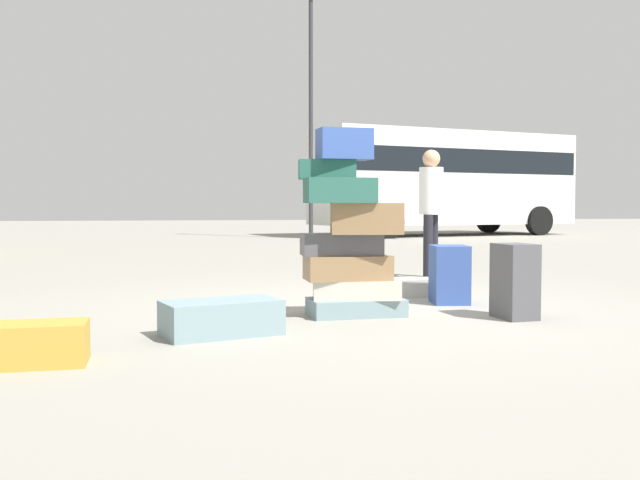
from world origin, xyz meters
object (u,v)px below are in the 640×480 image
object	(u,v)px
suitcase_charcoal_left_side	(515,281)
suitcase_navy_foreground_near	(449,274)
suitcase_slate_upright_blue	(221,318)
suitcase_tan_white_trunk	(24,344)
lamp_post	(311,79)
person_bearded_onlooker	(431,202)
suitcase_cream_right_side	(417,287)
suitcase_tower	(350,242)
parked_bus	(444,176)

from	to	relation	value
suitcase_charcoal_left_side	suitcase_navy_foreground_near	bearing A→B (deg)	95.17
suitcase_charcoal_left_side	suitcase_slate_upright_blue	bearing A→B (deg)	-178.81
suitcase_charcoal_left_side	suitcase_tan_white_trunk	xyz separation A→B (m)	(-3.49, -1.05, -0.18)
suitcase_slate_upright_blue	lamp_post	xyz separation A→B (m)	(3.16, 14.45, 4.31)
suitcase_charcoal_left_side	lamp_post	xyz separation A→B (m)	(0.81, 14.14, 4.13)
suitcase_navy_foreground_near	lamp_post	distance (m)	13.88
suitcase_charcoal_left_side	person_bearded_onlooker	size ratio (longest dim) A/B	0.37
suitcase_slate_upright_blue	suitcase_cream_right_side	bearing A→B (deg)	24.28
suitcase_navy_foreground_near	person_bearded_onlooker	world-z (taller)	person_bearded_onlooker
suitcase_cream_right_side	person_bearded_onlooker	world-z (taller)	person_bearded_onlooker
suitcase_tower	suitcase_charcoal_left_side	world-z (taller)	suitcase_tower
suitcase_cream_right_side	suitcase_navy_foreground_near	bearing A→B (deg)	-70.73
suitcase_slate_upright_blue	parked_bus	size ratio (longest dim) A/B	0.09
suitcase_slate_upright_blue	suitcase_tan_white_trunk	bearing A→B (deg)	-164.40
suitcase_tower	suitcase_navy_foreground_near	distance (m)	1.27
suitcase_charcoal_left_side	suitcase_cream_right_side	xyz separation A→B (m)	(-0.31, 1.50, -0.21)
person_bearded_onlooker	suitcase_tan_white_trunk	bearing A→B (deg)	-6.16
suitcase_charcoal_left_side	lamp_post	world-z (taller)	lamp_post
suitcase_tower	suitcase_slate_upright_blue	xyz separation A→B (m)	(-1.07, -0.67, -0.49)
parked_bus	suitcase_tower	bearing A→B (deg)	-126.78
suitcase_charcoal_left_side	suitcase_tan_white_trunk	world-z (taller)	suitcase_charcoal_left_side
suitcase_tower	suitcase_charcoal_left_side	distance (m)	1.36
suitcase_tan_white_trunk	suitcase_slate_upright_blue	size ratio (longest dim) A/B	0.87
suitcase_navy_foreground_near	suitcase_slate_upright_blue	xyz separation A→B (m)	(-2.16, -1.25, -0.15)
suitcase_navy_foreground_near	parked_bus	bearing A→B (deg)	78.00
parked_bus	lamp_post	size ratio (longest dim) A/B	1.25
lamp_post	suitcase_cream_right_side	bearing A→B (deg)	-95.07
suitcase_charcoal_left_side	parked_bus	size ratio (longest dim) A/B	0.07
suitcase_tan_white_trunk	lamp_post	xyz separation A→B (m)	(4.30, 15.19, 4.31)
suitcase_charcoal_left_side	lamp_post	distance (m)	14.76
suitcase_tan_white_trunk	parked_bus	world-z (taller)	parked_bus
suitcase_charcoal_left_side	suitcase_tower	bearing A→B (deg)	157.75
suitcase_navy_foreground_near	suitcase_cream_right_side	world-z (taller)	suitcase_navy_foreground_near
suitcase_charcoal_left_side	person_bearded_onlooker	distance (m)	3.27
person_bearded_onlooker	parked_bus	xyz separation A→B (m)	(4.84, 12.43, 0.87)
suitcase_navy_foreground_near	parked_bus	size ratio (longest dim) A/B	0.06
person_bearded_onlooker	parked_bus	size ratio (longest dim) A/B	0.19
suitcase_tower	suitcase_cream_right_side	bearing A→B (deg)	49.79
person_bearded_onlooker	parked_bus	world-z (taller)	parked_bus
suitcase_slate_upright_blue	lamp_post	distance (m)	15.40
suitcase_tower	lamp_post	size ratio (longest dim) A/B	0.22
suitcase_tower	suitcase_tan_white_trunk	size ratio (longest dim) A/B	2.21
parked_bus	suitcase_navy_foreground_near	bearing A→B (deg)	-123.96
suitcase_slate_upright_blue	lamp_post	bearing A→B (deg)	60.32
suitcase_cream_right_side	lamp_post	world-z (taller)	lamp_post
suitcase_tan_white_trunk	person_bearded_onlooker	world-z (taller)	person_bearded_onlooker
suitcase_charcoal_left_side	parked_bus	distance (m)	16.54
person_bearded_onlooker	lamp_post	world-z (taller)	lamp_post
person_bearded_onlooker	parked_bus	bearing A→B (deg)	-164.66
suitcase_tan_white_trunk	suitcase_navy_foreground_near	bearing A→B (deg)	28.85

